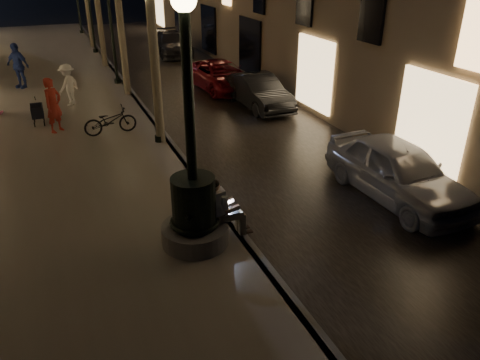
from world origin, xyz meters
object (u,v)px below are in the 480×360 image
fountain_lamppost (194,200)px  seated_man_laptop (222,206)px  pedestrian_white (68,85)px  pedestrian_red (53,105)px  lamp_curb_b (110,14)px  car_front (398,171)px  lamp_curb_a (152,45)px  car_third (221,76)px  bicycle (110,121)px  car_rear (171,44)px  stroller (37,111)px  car_second (258,92)px  pedestrian_blue (18,66)px

fountain_lamppost → seated_man_laptop: size_ratio=3.78×
pedestrian_white → pedestrian_red: bearing=30.0°
pedestrian_red → lamp_curb_b: bearing=19.3°
pedestrian_red → pedestrian_white: bearing=33.8°
fountain_lamppost → car_front: 5.48m
lamp_curb_a → fountain_lamppost: bearing=-96.7°
lamp_curb_a → car_front: bearing=-50.2°
car_third → pedestrian_white: (-6.58, -0.58, 0.38)m
car_third → pedestrian_red: (-7.27, -3.59, 0.49)m
lamp_curb_a → bicycle: lamp_curb_a is taller
car_rear → fountain_lamppost: bearing=-101.0°
seated_man_laptop → pedestrian_white: pedestrian_white is taller
pedestrian_white → lamp_curb_a: bearing=66.3°
stroller → car_second: bearing=-3.7°
car_rear → pedestrian_red: size_ratio=2.55×
car_third → car_rear: bearing=84.3°
bicycle → car_rear: bearing=-26.4°
lamp_curb_a → pedestrian_white: size_ratio=2.98×
lamp_curb_a → car_second: size_ratio=1.20×
car_second → bicycle: 6.18m
stroller → pedestrian_red: pedestrian_red is taller
stroller → car_third: size_ratio=0.21×
pedestrian_white → car_front: bearing=75.5°
lamp_curb_a → pedestrian_red: 4.28m
pedestrian_white → pedestrian_blue: size_ratio=0.82×
car_third → fountain_lamppost: bearing=-118.6°
car_second → car_rear: (-0.42, 11.72, 0.02)m
seated_man_laptop → car_front: bearing=3.6°
seated_man_laptop → car_front: 4.85m
car_rear → pedestrian_red: pedestrian_red is taller
car_rear → bicycle: bearing=-110.4°
pedestrian_red → car_rear: bearing=15.7°
pedestrian_white → car_third: bearing=137.9°
stroller → car_front: 12.18m
fountain_lamppost → pedestrian_red: bearing=105.4°
pedestrian_blue → car_rear: bearing=76.6°
stroller → pedestrian_red: (0.55, -1.00, 0.43)m
seated_man_laptop → car_third: (4.39, 11.84, -0.30)m
seated_man_laptop → car_front: seated_man_laptop is taller
lamp_curb_b → pedestrian_blue: bearing=168.0°
stroller → car_second: size_ratio=0.24×
car_rear → pedestrian_red: (-7.27, -12.12, 0.44)m
car_front → car_second: car_front is taller
car_third → pedestrian_red: size_ratio=2.47×
pedestrian_red → pedestrian_blue: bearing=56.3°
fountain_lamppost → pedestrian_blue: (-3.40, 14.87, -0.03)m
seated_man_laptop → lamp_curb_b: (0.09, 14.00, 2.31)m
lamp_curb_b → pedestrian_blue: 4.67m
lamp_curb_a → bicycle: size_ratio=2.79×
car_second → seated_man_laptop: bearing=-120.3°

